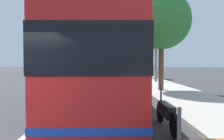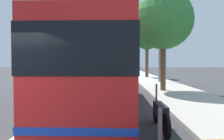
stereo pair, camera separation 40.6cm
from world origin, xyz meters
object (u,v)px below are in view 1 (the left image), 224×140
Objects in this scene: car_side_street at (78,73)px; roadside_tree_mid_block at (161,21)px; car_oncoming at (111,69)px; utility_pole at (156,50)px; car_ahead_same_lane at (108,71)px; coach_bus at (101,66)px; car_far_distant at (92,69)px; roadside_tree_far_block at (142,40)px; motorcycle_by_tree at (166,113)px.

car_side_street is 0.63× the size of roadside_tree_mid_block.
car_side_street is 19.24m from car_oncoming.
car_oncoming is 0.63× the size of utility_pole.
car_oncoming is at bearing -6.03° from car_ahead_same_lane.
coach_bus is 12.29m from utility_pole.
utility_pole is at bearing 49.52° from car_side_street.
roadside_tree_far_block reaches higher than car_far_distant.
roadside_tree_mid_block is 1.02× the size of roadside_tree_far_block.
car_ahead_same_lane is 7.96m from roadside_tree_far_block.
car_far_distant is 16.05m from car_side_street.
roadside_tree_far_block is (-15.65, -8.08, 4.38)m from car_far_distant.
utility_pole is at bearing -23.77° from coach_bus.
car_far_distant is 1.03× the size of car_side_street.
roadside_tree_far_block reaches higher than car_oncoming.
roadside_tree_far_block is (-4.82, -4.58, 4.37)m from car_ahead_same_lane.
car_ahead_same_lane is at bearing 3.83° from motorcycle_by_tree.
car_ahead_same_lane is at bearing 22.31° from utility_pole.
utility_pole is (11.17, -4.92, 1.45)m from coach_bus.
car_oncoming is at bearing 12.74° from roadside_tree_far_block.
coach_bus is at bearing 165.77° from roadside_tree_far_block.
car_far_distant is at bearing 20.24° from utility_pole.
roadside_tree_mid_block is at bearing 170.48° from utility_pole.
car_oncoming is 25.94m from utility_pole.
roadside_tree_far_block is at bearing 89.56° from car_side_street.
car_far_distant is 0.65× the size of roadside_tree_mid_block.
roadside_tree_mid_block is at bearing -39.83° from coach_bus.
car_side_street is at bearing 12.05° from coach_bus.
coach_bus is 5.12× the size of motorcycle_by_tree.
car_ahead_same_lane is 0.66× the size of roadside_tree_mid_block.
roadside_tree_far_block is 7.30m from utility_pole.
car_oncoming is 0.60× the size of roadside_tree_mid_block.
utility_pole is at bearing 20.45° from car_far_distant.
car_side_street is at bearing 139.30° from car_ahead_same_lane.
car_far_distant is 1.07× the size of car_oncoming.
coach_bus is 19.09m from roadside_tree_far_block.
car_side_street is (-16.04, 0.36, 0.04)m from car_far_distant.
car_ahead_same_lane is 13.55m from car_oncoming.
roadside_tree_far_block is at bearing 2.38° from utility_pole.
coach_bus is at bearing 8.96° from car_side_street.
car_oncoming reaches higher than motorcycle_by_tree.
car_oncoming is at bearing 1.74° from motorcycle_by_tree.
car_oncoming is 19.33m from roadside_tree_far_block.
car_oncoming is (36.60, -0.47, -1.10)m from coach_bus.
roadside_tree_far_block is (18.23, -4.62, 3.27)m from coach_bus.
car_side_street is (17.84, 3.81, -1.07)m from coach_bus.
roadside_tree_far_block reaches higher than coach_bus.
car_side_street is 1.04× the size of car_oncoming.
car_far_distant is 18.15m from roadside_tree_far_block.
car_ahead_same_lane is 0.69× the size of utility_pole.
roadside_tree_mid_block is at bearing -170.59° from car_oncoming.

